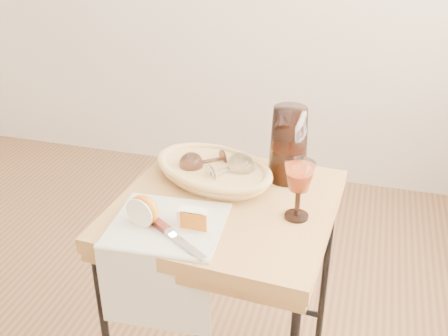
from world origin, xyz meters
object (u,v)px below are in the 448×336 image
(goblet_lying_b, at_px, (228,169))
(wine_goblet, at_px, (298,190))
(table_knife, at_px, (172,234))
(tea_towel, at_px, (168,224))
(pitcher, at_px, (289,144))
(goblet_lying_a, at_px, (205,162))
(apple_half, at_px, (144,209))
(side_table, at_px, (226,304))
(bread_basket, at_px, (213,172))

(goblet_lying_b, bearing_deg, wine_goblet, -73.60)
(wine_goblet, relative_size, table_knife, 0.71)
(tea_towel, xyz_separation_m, table_knife, (0.03, -0.05, 0.01))
(pitcher, relative_size, table_knife, 1.14)
(goblet_lying_a, height_order, wine_goblet, wine_goblet)
(tea_towel, bearing_deg, apple_half, -172.89)
(side_table, distance_m, goblet_lying_b, 0.45)
(tea_towel, xyz_separation_m, wine_goblet, (0.33, 0.14, 0.08))
(goblet_lying_a, distance_m, table_knife, 0.35)
(side_table, distance_m, tea_towel, 0.44)
(side_table, relative_size, goblet_lying_a, 6.29)
(bread_basket, xyz_separation_m, goblet_lying_a, (-0.03, 0.02, 0.02))
(bread_basket, relative_size, pitcher, 1.29)
(pitcher, bearing_deg, tea_towel, -147.15)
(pitcher, height_order, table_knife, pitcher)
(apple_half, bearing_deg, pitcher, 61.67)
(side_table, relative_size, goblet_lying_b, 5.64)
(apple_half, bearing_deg, wine_goblet, 34.13)
(tea_towel, height_order, goblet_lying_b, goblet_lying_b)
(bread_basket, height_order, goblet_lying_b, goblet_lying_b)
(bread_basket, xyz_separation_m, apple_half, (-0.10, -0.29, 0.02))
(bread_basket, relative_size, wine_goblet, 2.07)
(pitcher, bearing_deg, table_knife, -139.72)
(wine_goblet, bearing_deg, goblet_lying_b, 152.48)
(goblet_lying_a, relative_size, goblet_lying_b, 0.90)
(side_table, bearing_deg, table_knife, -110.97)
(side_table, bearing_deg, pitcher, 52.54)
(pitcher, bearing_deg, goblet_lying_b, -170.68)
(goblet_lying_b, height_order, apple_half, goblet_lying_b)
(bread_basket, bearing_deg, goblet_lying_b, -0.36)
(goblet_lying_a, xyz_separation_m, goblet_lying_b, (0.08, -0.04, 0.00))
(goblet_lying_b, bearing_deg, tea_towel, -156.76)
(tea_towel, distance_m, pitcher, 0.45)
(bread_basket, relative_size, goblet_lying_b, 2.56)
(side_table, distance_m, apple_half, 0.50)
(tea_towel, bearing_deg, table_knife, -60.59)
(goblet_lying_a, relative_size, table_knife, 0.52)
(side_table, relative_size, pitcher, 2.84)
(pitcher, bearing_deg, wine_goblet, -93.36)
(tea_towel, distance_m, table_knife, 0.06)
(tea_towel, height_order, pitcher, pitcher)
(wine_goblet, bearing_deg, bread_basket, 153.50)
(goblet_lying_b, height_order, wine_goblet, wine_goblet)
(side_table, relative_size, wine_goblet, 4.56)
(side_table, xyz_separation_m, pitcher, (0.14, 0.19, 0.51))
(side_table, bearing_deg, goblet_lying_b, 102.49)
(pitcher, height_order, apple_half, pitcher)
(bread_basket, xyz_separation_m, wine_goblet, (0.28, -0.14, 0.06))
(goblet_lying_a, height_order, table_knife, goblet_lying_a)
(side_table, distance_m, wine_goblet, 0.52)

